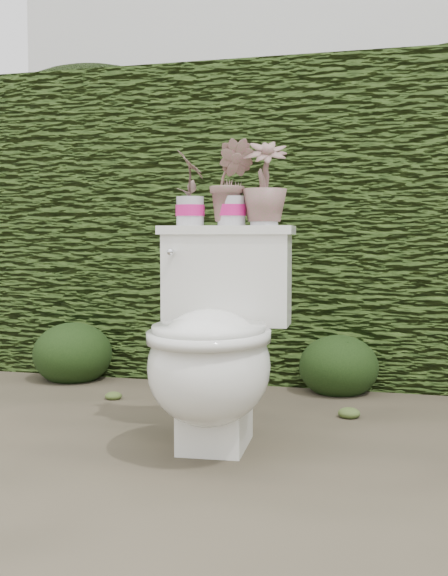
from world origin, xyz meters
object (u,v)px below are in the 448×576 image
(potted_plant_right, at_px, (264,185))
(potted_plant_center, at_px, (231,185))
(potted_plant_left, at_px, (190,190))
(toilet, at_px, (214,347))

(potted_plant_right, bearing_deg, potted_plant_center, 173.33)
(potted_plant_left, bearing_deg, potted_plant_right, -99.84)
(toilet, xyz_separation_m, potted_plant_center, (-0.00, 0.24, 0.57))
(potted_plant_left, bearing_deg, potted_plant_center, -99.84)
(potted_plant_center, relative_size, potted_plant_right, 1.00)
(potted_plant_left, height_order, potted_plant_right, potted_plant_right)
(toilet, distance_m, potted_plant_left, 0.62)
(potted_plant_left, xyz_separation_m, potted_plant_right, (0.28, 0.02, 0.02))
(potted_plant_left, xyz_separation_m, potted_plant_center, (0.16, 0.01, 0.02))
(potted_plant_center, xyz_separation_m, potted_plant_right, (0.12, 0.01, -0.00))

